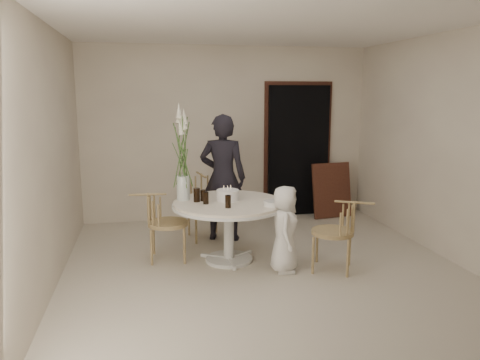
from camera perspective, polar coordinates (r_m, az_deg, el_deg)
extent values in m
plane|color=beige|center=(5.54, 2.74, -10.42)|extent=(4.50, 4.50, 0.00)
plane|color=white|center=(5.22, 3.02, 18.46)|extent=(4.50, 4.50, 0.00)
plane|color=beige|center=(7.40, -1.51, 5.68)|extent=(4.50, 0.00, 4.50)
plane|color=beige|center=(3.11, 13.30, -1.51)|extent=(4.50, 0.00, 4.50)
plane|color=beige|center=(5.13, -22.27, 2.69)|extent=(0.00, 4.50, 4.50)
plane|color=beige|center=(6.17, 23.60, 3.80)|extent=(0.00, 4.50, 4.50)
cube|color=black|center=(7.66, 7.10, 3.52)|extent=(1.00, 0.10, 2.10)
cube|color=#4F2A1B|center=(7.69, 7.01, 4.00)|extent=(1.12, 0.03, 2.22)
cylinder|color=silver|center=(5.69, -1.35, -9.61)|extent=(0.56, 0.56, 0.04)
cylinder|color=silver|center=(5.59, -1.37, -6.48)|extent=(0.12, 0.12, 0.65)
cylinder|color=silver|center=(5.50, -1.39, -3.09)|extent=(1.33, 1.33, 0.03)
cylinder|color=silver|center=(5.49, -1.39, -2.84)|extent=(1.30, 1.30, 0.04)
cube|color=#4F2A1B|center=(7.67, 11.13, -1.23)|extent=(0.68, 0.28, 0.88)
cylinder|color=tan|center=(6.26, -5.37, -5.77)|extent=(0.03, 0.03, 0.45)
cylinder|color=tan|center=(6.37, -1.87, -5.44)|extent=(0.03, 0.03, 0.45)
cylinder|color=tan|center=(6.63, -6.25, -4.84)|extent=(0.03, 0.03, 0.45)
cylinder|color=tan|center=(6.74, -2.94, -4.55)|extent=(0.03, 0.03, 0.45)
cylinder|color=tan|center=(6.43, -4.14, -3.04)|extent=(0.50, 0.50, 0.05)
cylinder|color=tan|center=(5.66, 9.37, -7.83)|extent=(0.03, 0.03, 0.42)
cylinder|color=tan|center=(5.30, 8.89, -9.08)|extent=(0.03, 0.03, 0.42)
cylinder|color=tan|center=(5.63, 13.22, -8.06)|extent=(0.03, 0.03, 0.42)
cylinder|color=tan|center=(5.27, 13.00, -9.34)|extent=(0.03, 0.03, 0.42)
cylinder|color=tan|center=(5.39, 11.21, -6.25)|extent=(0.47, 0.47, 0.05)
cylinder|color=tan|center=(5.56, -6.80, -8.05)|extent=(0.03, 0.03, 0.43)
cylinder|color=tan|center=(5.92, -6.80, -6.88)|extent=(0.03, 0.03, 0.43)
cylinder|color=tan|center=(5.58, -10.74, -8.11)|extent=(0.03, 0.03, 0.43)
cylinder|color=tan|center=(5.94, -10.49, -6.94)|extent=(0.03, 0.03, 0.43)
cylinder|color=tan|center=(5.68, -8.77, -5.25)|extent=(0.47, 0.47, 0.05)
imported|color=black|center=(6.30, -2.10, 0.27)|extent=(0.72, 0.58, 1.71)
imported|color=white|center=(5.26, 5.47, -5.98)|extent=(0.43, 0.54, 0.98)
cylinder|color=white|center=(5.53, -1.51, -1.86)|extent=(0.27, 0.27, 0.13)
cylinder|color=#FCD79F|center=(5.51, -1.51, -0.96)|extent=(0.01, 0.01, 0.05)
cylinder|color=#FCD79F|center=(5.55, -1.14, -0.87)|extent=(0.01, 0.01, 0.05)
cylinder|color=#FCD79F|center=(5.52, -1.99, -0.93)|extent=(0.01, 0.01, 0.05)
cylinder|color=black|center=(5.36, -4.19, -2.20)|extent=(0.07, 0.07, 0.14)
cylinder|color=black|center=(5.18, -1.47, -2.64)|extent=(0.09, 0.09, 0.14)
cylinder|color=black|center=(5.47, -5.30, -1.83)|extent=(0.10, 0.10, 0.16)
cylinder|color=black|center=(5.52, -4.54, -1.88)|extent=(0.08, 0.08, 0.13)
cylinder|color=white|center=(5.29, 4.10, -2.84)|extent=(0.26, 0.26, 0.06)
cylinder|color=silver|center=(5.58, -6.94, -0.95)|extent=(0.16, 0.16, 0.29)
cylinder|color=#3C6029|center=(5.54, -6.74, 2.75)|extent=(0.01, 0.01, 0.72)
cone|color=#EEE7CC|center=(5.50, -6.82, 6.49)|extent=(0.07, 0.07, 0.19)
cylinder|color=#3C6029|center=(5.55, -6.97, 3.09)|extent=(0.01, 0.01, 0.79)
cone|color=#EEE7CC|center=(5.51, -7.06, 7.14)|extent=(0.07, 0.07, 0.19)
cylinder|color=#3C6029|center=(5.54, -7.25, 3.39)|extent=(0.01, 0.01, 0.85)
cone|color=#EEE7CC|center=(5.50, -7.35, 7.77)|extent=(0.07, 0.07, 0.19)
cylinder|color=#3C6029|center=(5.51, -7.37, 3.68)|extent=(0.01, 0.01, 0.91)
cone|color=#EEE7CC|center=(5.47, -7.48, 8.41)|extent=(0.07, 0.07, 0.19)
cylinder|color=#3C6029|center=(5.50, -7.22, 2.69)|extent=(0.01, 0.01, 0.72)
cone|color=#EEE7CC|center=(5.46, -7.31, 6.45)|extent=(0.07, 0.07, 0.19)
cylinder|color=#3C6029|center=(5.49, -6.95, 3.01)|extent=(0.01, 0.01, 0.79)
cone|color=#EEE7CC|center=(5.45, -7.04, 7.10)|extent=(0.07, 0.07, 0.19)
cylinder|color=#3C6029|center=(5.50, -6.74, 3.36)|extent=(0.01, 0.01, 0.85)
cone|color=#EEE7CC|center=(5.47, -6.84, 7.77)|extent=(0.07, 0.07, 0.19)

